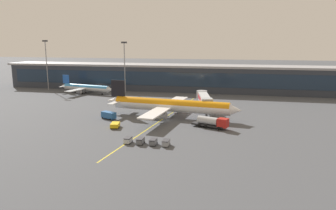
{
  "coord_description": "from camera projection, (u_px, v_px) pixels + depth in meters",
  "views": [
    {
      "loc": [
        21.74,
        -95.14,
        24.65
      ],
      "look_at": [
        0.47,
        2.81,
        4.5
      ],
      "focal_mm": 34.04,
      "sensor_mm": 36.0,
      "label": 1
    }
  ],
  "objects": [
    {
      "name": "ground_plane",
      "position": [
        165.0,
        121.0,
        100.53
      ],
      "size": [
        700.0,
        700.0,
        0.0
      ],
      "primitive_type": "plane",
      "color": "#47494F"
    },
    {
      "name": "apron_lead_in_line",
      "position": [
        163.0,
        119.0,
        102.67
      ],
      "size": [
        9.69,
        79.48,
        0.01
      ],
      "primitive_type": "cube",
      "rotation": [
        0.0,
        0.0,
        -0.12
      ],
      "color": "yellow",
      "rests_on": "ground_plane"
    },
    {
      "name": "terminal_building",
      "position": [
        208.0,
        78.0,
        158.22
      ],
      "size": [
        214.23,
        16.86,
        13.03
      ],
      "color": "#2D333D",
      "rests_on": "ground_plane"
    },
    {
      "name": "main_airliner",
      "position": [
        170.0,
        105.0,
        104.25
      ],
      "size": [
        46.45,
        37.1,
        11.59
      ],
      "color": "white",
      "rests_on": "ground_plane"
    },
    {
      "name": "jet_bridge",
      "position": [
        204.0,
        99.0,
        110.53
      ],
      "size": [
        7.3,
        19.3,
        6.7
      ],
      "color": "#B2B7BC",
      "rests_on": "ground_plane"
    },
    {
      "name": "fuel_tanker",
      "position": [
        212.0,
        122.0,
        91.53
      ],
      "size": [
        11.01,
        6.01,
        3.25
      ],
      "color": "#232326",
      "rests_on": "ground_plane"
    },
    {
      "name": "crew_van",
      "position": [
        108.0,
        115.0,
        102.58
      ],
      "size": [
        5.42,
        3.94,
        2.3
      ],
      "color": "#285B9E",
      "rests_on": "ground_plane"
    },
    {
      "name": "pushback_tug",
      "position": [
        115.0,
        125.0,
        92.27
      ],
      "size": [
        2.98,
        4.17,
        1.4
      ],
      "color": "yellow",
      "rests_on": "ground_plane"
    },
    {
      "name": "baggage_cart_0",
      "position": [
        128.0,
        140.0,
        78.25
      ],
      "size": [
        1.65,
        2.67,
        1.48
      ],
      "color": "#B2B7BC",
      "rests_on": "ground_plane"
    },
    {
      "name": "baggage_cart_1",
      "position": [
        140.0,
        141.0,
        77.55
      ],
      "size": [
        1.65,
        2.67,
        1.48
      ],
      "color": "#595B60",
      "rests_on": "ground_plane"
    },
    {
      "name": "baggage_cart_2",
      "position": [
        153.0,
        142.0,
        76.86
      ],
      "size": [
        1.65,
        2.67,
        1.48
      ],
      "color": "#595B60",
      "rests_on": "ground_plane"
    },
    {
      "name": "baggage_cart_3",
      "position": [
        166.0,
        143.0,
        76.16
      ],
      "size": [
        1.65,
        2.67,
        1.48
      ],
      "color": "gray",
      "rests_on": "ground_plane"
    },
    {
      "name": "commuter_jet_far",
      "position": [
        86.0,
        88.0,
        151.79
      ],
      "size": [
        30.32,
        24.18,
        8.45
      ],
      "color": "silver",
      "rests_on": "ground_plane"
    },
    {
      "name": "apron_light_mast_0",
      "position": [
        125.0,
        63.0,
        153.4
      ],
      "size": [
        2.8,
        0.5,
        24.45
      ],
      "color": "gray",
      "rests_on": "ground_plane"
    },
    {
      "name": "apron_light_mast_1",
      "position": [
        46.0,
        61.0,
        162.07
      ],
      "size": [
        2.8,
        0.5,
        25.17
      ],
      "color": "gray",
      "rests_on": "ground_plane"
    }
  ]
}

